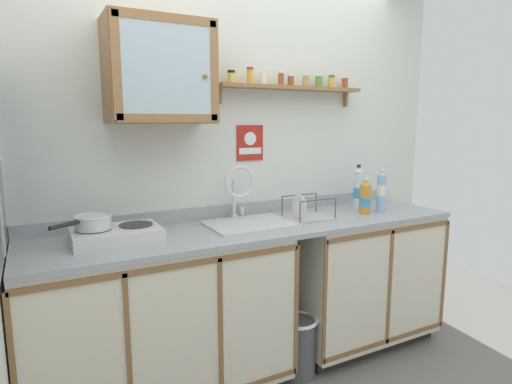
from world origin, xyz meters
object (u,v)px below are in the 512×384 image
object	(u,v)px
warning_sign	(250,143)
trash_bin	(298,346)
sink	(248,226)
bottle_juice_amber_1	(365,198)
dish_rack	(307,215)
saucepan	(93,222)
hot_plate_stove	(116,234)
bottle_water_clear_0	(358,189)
wall_cabinet	(160,72)
bottle_water_blue_2	(381,191)

from	to	relation	value
warning_sign	trash_bin	bearing A→B (deg)	-79.72
sink	bottle_juice_amber_1	distance (m)	0.86
bottle_juice_amber_1	dish_rack	distance (m)	0.46
saucepan	dish_rack	xyz separation A→B (m)	(1.29, -0.07, -0.08)
saucepan	bottle_juice_amber_1	distance (m)	1.74
hot_plate_stove	saucepan	size ratio (longest dim) A/B	1.45
bottle_water_clear_0	trash_bin	size ratio (longest dim) A/B	0.84
bottle_juice_amber_1	trash_bin	size ratio (longest dim) A/B	0.67
hot_plate_stove	bottle_water_clear_0	distance (m)	1.72
sink	wall_cabinet	distance (m)	1.03
hot_plate_stove	sink	bearing A→B (deg)	0.58
hot_plate_stove	saucepan	xyz separation A→B (m)	(-0.11, 0.02, 0.08)
bottle_juice_amber_1	wall_cabinet	size ratio (longest dim) A/B	0.44
sink	warning_sign	bearing A→B (deg)	60.45
bottle_water_clear_0	dish_rack	bearing A→B (deg)	-166.40
bottle_juice_amber_1	hot_plate_stove	bearing A→B (deg)	176.64
wall_cabinet	trash_bin	distance (m)	1.83
bottle_juice_amber_1	dish_rack	xyz separation A→B (m)	(-0.45, 0.05, -0.08)
wall_cabinet	sink	bearing A→B (deg)	-12.16
saucepan	trash_bin	size ratio (longest dim) A/B	0.82
bottle_water_clear_0	bottle_water_blue_2	world-z (taller)	bottle_water_clear_0
bottle_juice_amber_1	bottle_water_blue_2	size ratio (longest dim) A/B	0.82
hot_plate_stove	dish_rack	world-z (taller)	dish_rack
dish_rack	warning_sign	bearing A→B (deg)	128.42
sink	bottle_water_clear_0	xyz separation A→B (m)	(0.93, 0.07, 0.15)
bottle_water_blue_2	dish_rack	distance (m)	0.59
bottle_water_clear_0	warning_sign	bearing A→B (deg)	166.84
sink	wall_cabinet	bearing A→B (deg)	167.84
warning_sign	trash_bin	distance (m)	1.33
sink	bottle_water_blue_2	distance (m)	0.99
sink	bottle_water_clear_0	world-z (taller)	sink
wall_cabinet	dish_rack	bearing A→B (deg)	-10.29
wall_cabinet	bottle_water_clear_0	bearing A→B (deg)	-1.23
wall_cabinet	hot_plate_stove	bearing A→B (deg)	-158.98
hot_plate_stove	wall_cabinet	distance (m)	0.91
trash_bin	hot_plate_stove	bearing A→B (deg)	168.18
trash_bin	warning_sign	bearing A→B (deg)	100.28
sink	warning_sign	distance (m)	0.58
bottle_juice_amber_1	warning_sign	bearing A→B (deg)	152.51
dish_rack	warning_sign	size ratio (longest dim) A/B	1.25
bottle_water_blue_2	warning_sign	bearing A→B (deg)	155.57
sink	hot_plate_stove	bearing A→B (deg)	-179.42
sink	wall_cabinet	world-z (taller)	wall_cabinet
bottle_water_blue_2	wall_cabinet	bearing A→B (deg)	171.35
sink	trash_bin	xyz separation A→B (m)	(0.23, -0.22, -0.75)
hot_plate_stove	bottle_water_blue_2	xyz separation A→B (m)	(1.76, -0.11, 0.11)
saucepan	bottle_water_blue_2	size ratio (longest dim) A/B	1.01
sink	dish_rack	xyz separation A→B (m)	(0.40, -0.06, 0.04)
hot_plate_stove	bottle_water_blue_2	world-z (taller)	bottle_water_blue_2
bottle_water_blue_2	warning_sign	distance (m)	0.97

